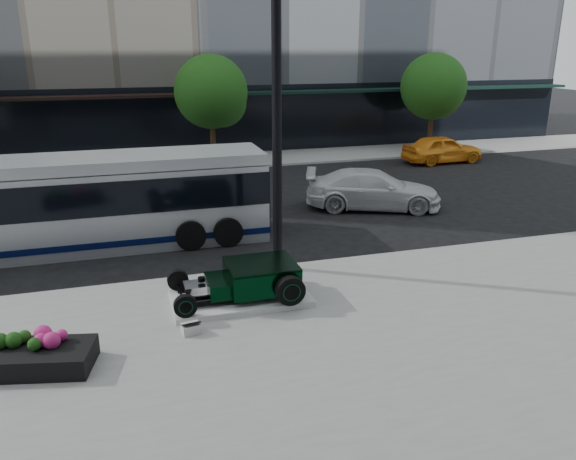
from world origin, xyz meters
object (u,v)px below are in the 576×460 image
object	(u,v)px
lamppost	(277,129)
transit_bus	(76,203)
flower_planter	(35,357)
hot_rod	(253,278)
yellow_taxi	(442,149)
white_sedan	(373,189)

from	to	relation	value
lamppost	transit_bus	bearing A→B (deg)	145.25
lamppost	flower_planter	world-z (taller)	lamppost
hot_rod	yellow_taxi	size ratio (longest dim) A/B	0.72
transit_bus	white_sedan	xyz separation A→B (m)	(10.97, 1.45, -0.72)
transit_bus	yellow_taxi	xyz separation A→B (m)	(18.52, 8.70, -0.73)
yellow_taxi	hot_rod	bearing A→B (deg)	132.66
yellow_taxi	flower_planter	bearing A→B (deg)	127.71
hot_rod	flower_planter	world-z (taller)	hot_rod
white_sedan	yellow_taxi	size ratio (longest dim) A/B	1.19
flower_planter	white_sedan	distance (m)	14.58
yellow_taxi	white_sedan	bearing A→B (deg)	131.02
hot_rod	transit_bus	world-z (taller)	transit_bus
transit_bus	yellow_taxi	bearing A→B (deg)	25.15
hot_rod	yellow_taxi	distance (m)	20.16
flower_planter	white_sedan	world-z (taller)	white_sedan
flower_planter	white_sedan	size ratio (longest dim) A/B	0.45
flower_planter	hot_rod	bearing A→B (deg)	21.05
lamppost	transit_bus	distance (m)	7.23
lamppost	transit_bus	size ratio (longest dim) A/B	0.71
flower_planter	transit_bus	xyz separation A→B (m)	(0.49, 7.54, 1.10)
lamppost	white_sedan	distance (m)	8.29
yellow_taxi	transit_bus	bearing A→B (deg)	112.36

